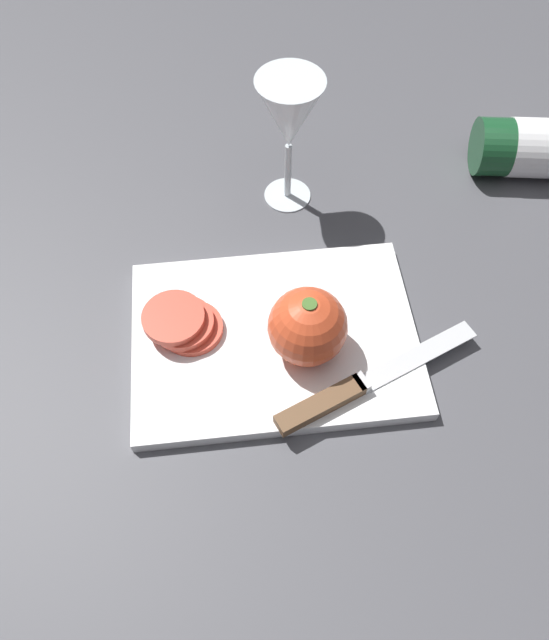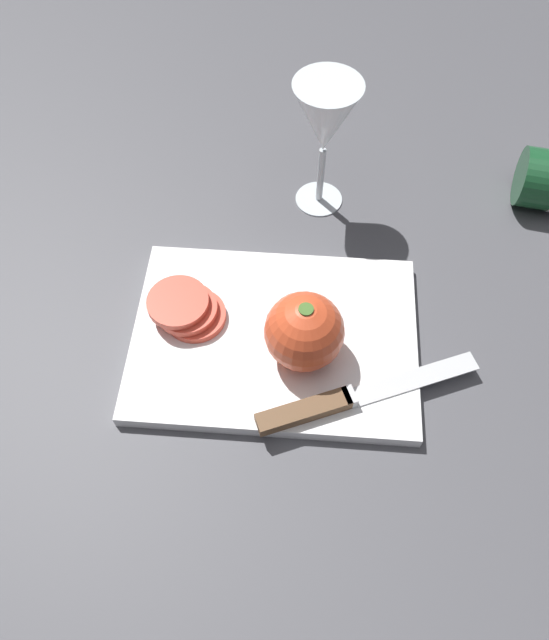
{
  "view_description": "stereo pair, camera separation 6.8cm",
  "coord_description": "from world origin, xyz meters",
  "px_view_note": "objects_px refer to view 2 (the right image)",
  "views": [
    {
      "loc": [
        -0.03,
        -0.36,
        0.62
      ],
      "look_at": [
        0.01,
        0.0,
        0.05
      ],
      "focal_mm": 35.0,
      "sensor_mm": 36.0,
      "label": 1
    },
    {
      "loc": [
        0.04,
        -0.37,
        0.62
      ],
      "look_at": [
        0.01,
        0.0,
        0.05
      ],
      "focal_mm": 35.0,
      "sensor_mm": 36.0,
      "label": 2
    }
  ],
  "objects_px": {
    "whole_tomato": "(304,332)",
    "wine_glass": "(325,123)",
    "tomato_slice_stack_near": "(187,309)",
    "knife": "(327,404)"
  },
  "relations": [
    {
      "from": "whole_tomato",
      "to": "knife",
      "type": "height_order",
      "value": "whole_tomato"
    },
    {
      "from": "wine_glass",
      "to": "knife",
      "type": "bearing_deg",
      "value": -86.65
    },
    {
      "from": "whole_tomato",
      "to": "wine_glass",
      "type": "bearing_deg",
      "value": 87.71
    },
    {
      "from": "wine_glass",
      "to": "whole_tomato",
      "type": "height_order",
      "value": "wine_glass"
    },
    {
      "from": "knife",
      "to": "tomato_slice_stack_near",
      "type": "xyz_separation_m",
      "value": [
        -0.16,
        0.1,
        0.01
      ]
    },
    {
      "from": "wine_glass",
      "to": "whole_tomato",
      "type": "distance_m",
      "value": 0.26
    },
    {
      "from": "wine_glass",
      "to": "tomato_slice_stack_near",
      "type": "height_order",
      "value": "wine_glass"
    },
    {
      "from": "tomato_slice_stack_near",
      "to": "whole_tomato",
      "type": "bearing_deg",
      "value": -15.88
    },
    {
      "from": "wine_glass",
      "to": "whole_tomato",
      "type": "bearing_deg",
      "value": -92.29
    },
    {
      "from": "whole_tomato",
      "to": "tomato_slice_stack_near",
      "type": "bearing_deg",
      "value": 164.12
    }
  ]
}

